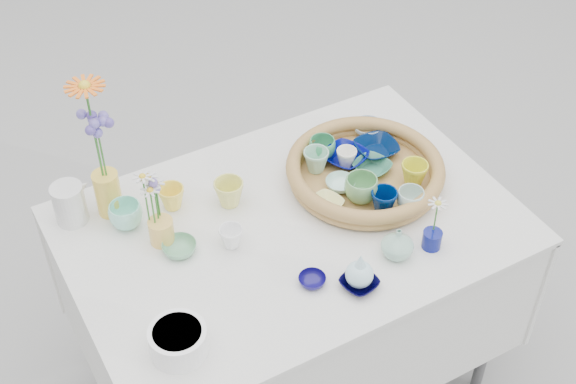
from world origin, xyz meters
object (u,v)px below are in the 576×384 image
bud_vase_seafoam (398,243)px  tall_vase_yellow (108,193)px  display_table (291,379)px  wicker_tray (365,172)px

bud_vase_seafoam → tall_vase_yellow: 0.83m
bud_vase_seafoam → tall_vase_yellow: size_ratio=0.66×
display_table → tall_vase_yellow: bearing=145.2°
tall_vase_yellow → wicker_tray: bearing=-19.3°
display_table → tall_vase_yellow: (-0.43, 0.30, 0.83)m
wicker_tray → tall_vase_yellow: tall_vase_yellow is taller
display_table → bud_vase_seafoam: bearing=-52.6°
wicker_tray → bud_vase_seafoam: (-0.09, -0.30, 0.01)m
wicker_tray → bud_vase_seafoam: bearing=-107.0°
display_table → wicker_tray: bearing=10.1°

